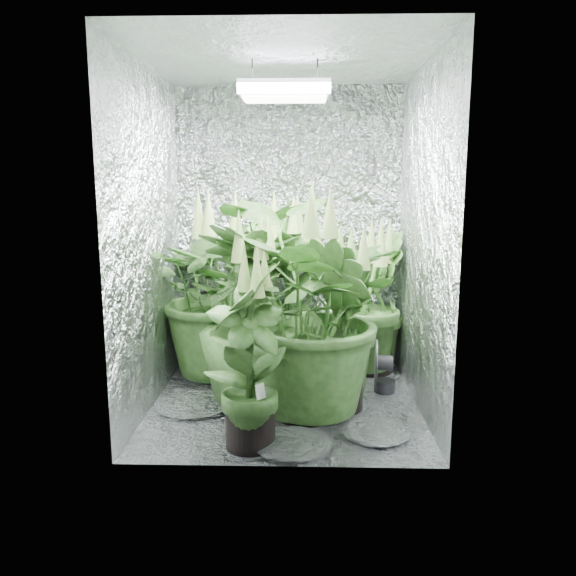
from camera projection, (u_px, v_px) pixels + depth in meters
The scene contains 13 objects.
ground at pixel (285, 402), 3.44m from camera, with size 1.60×1.60×0.00m, color silver.
walls at pixel (285, 240), 3.26m from camera, with size 1.62×1.62×2.00m.
ceiling at pixel (285, 58), 3.08m from camera, with size 1.60×1.60×0.01m, color silver.
grow_lamp at pixel (285, 91), 3.12m from camera, with size 0.50×0.30×0.22m.
plant_a at pixel (221, 290), 3.82m from camera, with size 1.39×1.39×1.28m.
plant_b at pixel (287, 290), 3.97m from camera, with size 0.85×0.85×1.26m.
plant_c at pixel (371, 304), 3.95m from camera, with size 0.67×0.67×1.08m.
plant_d at pixel (250, 317), 3.32m from camera, with size 0.80×0.80×1.17m.
plant_e at pixel (304, 311), 3.12m from camera, with size 1.16×1.16×1.31m.
plant_f at pixel (250, 357), 2.78m from camera, with size 0.61×0.61×1.02m.
plant_g at pixel (342, 325), 3.27m from camera, with size 0.66×0.66×1.10m.
circulation_fan at pixel (381, 370), 3.60m from camera, with size 0.15×0.30×0.34m.
plant_label at pixel (260, 392), 2.78m from camera, with size 0.05×0.01×0.08m, color white.
Camera 1 is at (0.11, -3.26, 1.31)m, focal length 35.00 mm.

